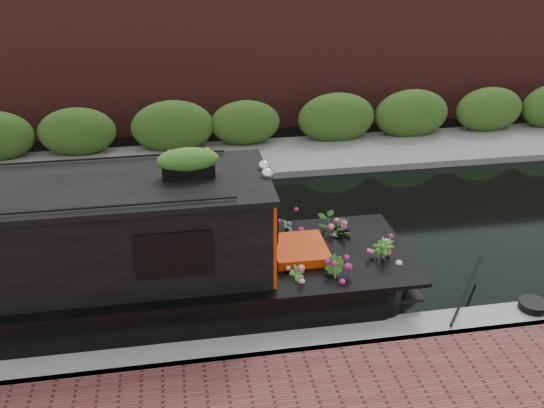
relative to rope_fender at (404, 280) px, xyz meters
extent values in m
plane|color=black|center=(-3.79, 1.97, -0.16)|extent=(80.00, 80.00, 0.00)
cube|color=gray|center=(-3.79, -1.33, -0.16)|extent=(40.00, 0.60, 0.50)
cube|color=slate|center=(-3.79, 6.17, -0.16)|extent=(40.00, 2.40, 0.34)
cube|color=#2E501A|center=(-3.79, 7.07, -0.16)|extent=(40.00, 1.10, 2.80)
cube|color=#54211C|center=(-3.79, 9.17, -0.16)|extent=(40.00, 1.00, 8.00)
cube|color=#BE3307|center=(-2.38, 0.00, 1.35)|extent=(0.07, 1.86, 1.44)
cube|color=black|center=(-3.80, -0.95, 1.43)|extent=(0.96, 0.04, 0.59)
cube|color=#BE3307|center=(-1.83, 0.00, 0.58)|extent=(0.86, 0.96, 0.53)
sphere|color=silver|center=(-2.37, -0.15, 2.19)|extent=(0.19, 0.19, 0.19)
sphere|color=silver|center=(-2.37, 0.15, 2.19)|extent=(0.19, 0.19, 0.19)
cube|color=black|center=(-3.51, 0.00, 2.24)|extent=(0.76, 0.24, 0.17)
ellipsoid|color=orange|center=(-3.51, 0.00, 2.46)|extent=(0.84, 0.26, 0.26)
imported|color=#376D24|center=(-2.00, -0.67, 0.60)|extent=(0.35, 0.32, 0.56)
imported|color=#376D24|center=(-1.47, -0.73, 0.66)|extent=(0.37, 0.42, 0.68)
imported|color=#376D24|center=(-1.06, 0.60, 0.66)|extent=(0.72, 0.66, 0.68)
imported|color=#376D24|center=(-0.56, -0.34, 0.66)|extent=(0.50, 0.50, 0.69)
imported|color=#376D24|center=(-1.87, 0.85, 0.61)|extent=(0.26, 0.34, 0.58)
cylinder|color=olive|center=(0.00, 0.00, 0.00)|extent=(0.33, 0.41, 0.33)
cylinder|color=black|center=(1.63, -1.24, 0.15)|extent=(0.45, 0.45, 0.12)
camera|label=1|loc=(-3.69, -8.20, 5.67)|focal=40.00mm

